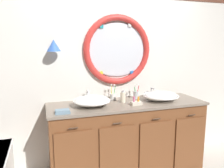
% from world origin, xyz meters
% --- Properties ---
extents(back_wall_assembly, '(6.40, 0.26, 2.60)m').
position_xyz_m(back_wall_assembly, '(0.00, 0.59, 1.32)').
color(back_wall_assembly, silver).
rests_on(back_wall_assembly, ground_plane).
extents(vanity_counter, '(2.00, 0.67, 0.92)m').
position_xyz_m(vanity_counter, '(0.09, 0.24, 0.46)').
color(vanity_counter, brown).
rests_on(vanity_counter, ground_plane).
extents(sink_basin_left, '(0.45, 0.45, 0.13)m').
position_xyz_m(sink_basin_left, '(-0.38, 0.21, 0.98)').
color(sink_basin_left, white).
rests_on(sink_basin_left, vanity_counter).
extents(sink_basin_right, '(0.47, 0.47, 0.12)m').
position_xyz_m(sink_basin_right, '(0.55, 0.21, 0.98)').
color(sink_basin_right, white).
rests_on(sink_basin_right, vanity_counter).
extents(faucet_set_left, '(0.22, 0.14, 0.15)m').
position_xyz_m(faucet_set_left, '(-0.38, 0.47, 0.98)').
color(faucet_set_left, silver).
rests_on(faucet_set_left, vanity_counter).
extents(faucet_set_right, '(0.22, 0.12, 0.13)m').
position_xyz_m(faucet_set_right, '(0.55, 0.47, 0.97)').
color(faucet_set_right, silver).
rests_on(faucet_set_right, vanity_counter).
extents(toothbrush_holder_left, '(0.09, 0.09, 0.22)m').
position_xyz_m(toothbrush_holder_left, '(-0.04, 0.44, 0.97)').
color(toothbrush_holder_left, white).
rests_on(toothbrush_holder_left, vanity_counter).
extents(toothbrush_holder_right, '(0.08, 0.08, 0.20)m').
position_xyz_m(toothbrush_holder_right, '(0.29, 0.41, 0.97)').
color(toothbrush_holder_right, silver).
rests_on(toothbrush_holder_right, vanity_counter).
extents(soap_dispenser, '(0.07, 0.07, 0.16)m').
position_xyz_m(soap_dispenser, '(0.04, 0.27, 0.99)').
color(soap_dispenser, '#EFE5C6').
rests_on(soap_dispenser, vanity_counter).
extents(folded_hand_towel, '(0.16, 0.11, 0.04)m').
position_xyz_m(folded_hand_towel, '(-0.74, 0.02, 0.94)').
color(folded_hand_towel, '#7593A8').
rests_on(folded_hand_towel, vanity_counter).
extents(toiletry_basket, '(0.13, 0.09, 0.11)m').
position_xyz_m(toiletry_basket, '(0.15, 0.10, 0.94)').
color(toiletry_basket, beige).
rests_on(toiletry_basket, vanity_counter).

